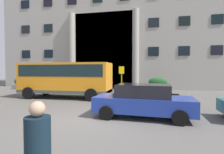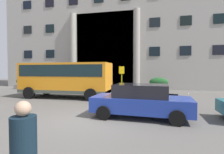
{
  "view_description": "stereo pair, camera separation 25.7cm",
  "coord_description": "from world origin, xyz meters",
  "views": [
    {
      "loc": [
        2.55,
        -7.17,
        2.12
      ],
      "look_at": [
        -0.19,
        6.47,
        1.63
      ],
      "focal_mm": 27.86,
      "sensor_mm": 36.0,
      "label": 1
    },
    {
      "loc": [
        2.81,
        -7.11,
        2.12
      ],
      "look_at": [
        -0.19,
        6.47,
        1.63
      ],
      "focal_mm": 27.86,
      "sensor_mm": 36.0,
      "label": 2
    }
  ],
  "objects": [
    {
      "name": "orange_minibus",
      "position": [
        -3.71,
        5.5,
        1.63
      ],
      "size": [
        7.05,
        2.59,
        2.73
      ],
      "rotation": [
        0.0,
        0.0,
        -0.0
      ],
      "color": "orange",
      "rests_on": "ground_plane"
    },
    {
      "name": "ground_plane",
      "position": [
        0.0,
        0.0,
        -0.06
      ],
      "size": [
        80.0,
        64.0,
        0.12
      ],
      "primitive_type": "cube",
      "color": "#5A5651"
    },
    {
      "name": "bus_stop_sign",
      "position": [
        0.5,
        7.04,
        1.54
      ],
      "size": [
        0.44,
        0.08,
        2.49
      ],
      "color": "#929F12",
      "rests_on": "ground_plane"
    },
    {
      "name": "hedge_planter_east",
      "position": [
        -11.81,
        10.4,
        0.63
      ],
      "size": [
        1.64,
        0.87,
        1.31
      ],
      "color": "slate",
      "rests_on": "ground_plane"
    },
    {
      "name": "office_building_facade",
      "position": [
        -0.01,
        17.48,
        9.75
      ],
      "size": [
        32.49,
        9.63,
        19.52
      ],
      "color": "#9D9992",
      "rests_on": "ground_plane"
    },
    {
      "name": "parked_estate_mid",
      "position": [
        2.4,
        0.84,
        0.77
      ],
      "size": [
        4.5,
        2.21,
        1.51
      ],
      "rotation": [
        0.0,
        0.0,
        -0.07
      ],
      "color": "#1F389C",
      "rests_on": "ground_plane"
    },
    {
      "name": "hedge_planter_entrance_right",
      "position": [
        3.64,
        10.82,
        0.71
      ],
      "size": [
        1.92,
        0.8,
        1.47
      ],
      "color": "#69615E",
      "rests_on": "ground_plane"
    },
    {
      "name": "motorcycle_near_kerb",
      "position": [
        4.21,
        3.1,
        0.46
      ],
      "size": [
        1.98,
        0.78,
        0.89
      ],
      "rotation": [
        0.0,
        0.0,
        -0.28
      ],
      "color": "black",
      "rests_on": "ground_plane"
    },
    {
      "name": "hedge_planter_far_west",
      "position": [
        -5.65,
        10.39,
        0.79
      ],
      "size": [
        1.86,
        0.94,
        1.64
      ],
      "color": "#726B5B",
      "rests_on": "ground_plane"
    }
  ]
}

